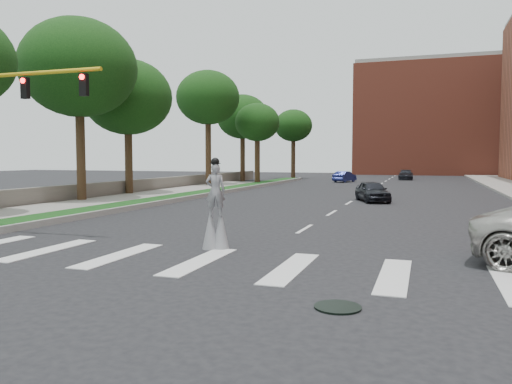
{
  "coord_description": "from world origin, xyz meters",
  "views": [
    {
      "loc": [
        4.53,
        -11.27,
        2.86
      ],
      "look_at": [
        -0.82,
        4.38,
        1.7
      ],
      "focal_mm": 35.0,
      "sensor_mm": 36.0,
      "label": 1
    }
  ],
  "objects": [
    {
      "name": "median_curb",
      "position": [
        -10.45,
        20.0,
        0.14
      ],
      "size": [
        0.2,
        60.0,
        0.28
      ],
      "primitive_type": "cube",
      "color": "gray",
      "rests_on": "ground"
    },
    {
      "name": "tree_7",
      "position": [
        -12.18,
        52.91,
        6.96
      ],
      "size": [
        4.98,
        4.98,
        9.15
      ],
      "color": "#362415",
      "rests_on": "ground"
    },
    {
      "name": "building_backdrop",
      "position": [
        6.0,
        78.0,
        9.0
      ],
      "size": [
        26.0,
        14.0,
        18.0
      ],
      "primitive_type": "cube",
      "color": "#A44733",
      "rests_on": "ground"
    },
    {
      "name": "tree_2",
      "position": [
        -16.02,
        14.85,
        8.36
      ],
      "size": [
        7.17,
        7.17,
        11.44
      ],
      "color": "#362415",
      "rests_on": "ground"
    },
    {
      "name": "ground_plane",
      "position": [
        0.0,
        0.0,
        0.0
      ],
      "size": [
        160.0,
        160.0,
        0.0
      ],
      "primitive_type": "plane",
      "color": "black",
      "rests_on": "ground"
    },
    {
      "name": "traffic_signal",
      "position": [
        -9.78,
        3.0,
        4.15
      ],
      "size": [
        5.3,
        0.23,
        6.2
      ],
      "color": "black",
      "rests_on": "ground"
    },
    {
      "name": "stone_wall",
      "position": [
        -17.0,
        22.0,
        0.55
      ],
      "size": [
        0.5,
        56.0,
        1.1
      ],
      "primitive_type": "cube",
      "color": "#605B53",
      "rests_on": "ground"
    },
    {
      "name": "car_far",
      "position": [
        2.1,
        54.64,
        0.63
      ],
      "size": [
        1.86,
        4.38,
        1.26
      ],
      "primitive_type": "imported",
      "rotation": [
        0.0,
        0.0,
        0.02
      ],
      "color": "black",
      "rests_on": "ground"
    },
    {
      "name": "grass_median",
      "position": [
        -11.5,
        20.0,
        0.12
      ],
      "size": [
        2.0,
        60.0,
        0.25
      ],
      "primitive_type": "cube",
      "color": "#103B12",
      "rests_on": "ground"
    },
    {
      "name": "tree_5",
      "position": [
        -16.0,
        43.95,
        7.55
      ],
      "size": [
        6.09,
        6.09,
        10.18
      ],
      "color": "#362415",
      "rests_on": "ground"
    },
    {
      "name": "stilt_performer",
      "position": [
        -1.63,
        2.88,
        1.09
      ],
      "size": [
        0.82,
        0.62,
        2.85
      ],
      "rotation": [
        0.0,
        0.0,
        3.46
      ],
      "color": "#362415",
      "rests_on": "ground"
    },
    {
      "name": "car_near",
      "position": [
        1.29,
        21.38,
        0.67
      ],
      "size": [
        2.9,
        4.26,
        1.35
      ],
      "primitive_type": "imported",
      "rotation": [
        0.0,
        0.0,
        0.37
      ],
      "color": "black",
      "rests_on": "ground"
    },
    {
      "name": "sidewalk_left",
      "position": [
        -14.5,
        10.0,
        0.09
      ],
      "size": [
        4.0,
        60.0,
        0.18
      ],
      "primitive_type": "cube",
      "color": "gray",
      "rests_on": "ground"
    },
    {
      "name": "manhole",
      "position": [
        3.0,
        -2.0,
        0.02
      ],
      "size": [
        0.9,
        0.9,
        0.04
      ],
      "primitive_type": "cylinder",
      "color": "black",
      "rests_on": "ground"
    },
    {
      "name": "tree_4",
      "position": [
        -15.68,
        33.46,
        8.58
      ],
      "size": [
        6.16,
        6.16,
        11.26
      ],
      "color": "#362415",
      "rests_on": "ground"
    },
    {
      "name": "tree_6",
      "position": [
        -12.3,
        38.42,
        6.43
      ],
      "size": [
        4.68,
        4.68,
        8.49
      ],
      "color": "#362415",
      "rests_on": "ground"
    },
    {
      "name": "tree_3",
      "position": [
        -16.39,
        20.73,
        7.24
      ],
      "size": [
        6.51,
        6.51,
        10.04
      ],
      "color": "#362415",
      "rests_on": "ground"
    },
    {
      "name": "car_mid",
      "position": [
        -4.32,
        46.17,
        0.62
      ],
      "size": [
        2.35,
        4.01,
        1.25
      ],
      "primitive_type": "imported",
      "rotation": [
        0.0,
        0.0,
        2.85
      ],
      "color": "navy",
      "rests_on": "ground"
    }
  ]
}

